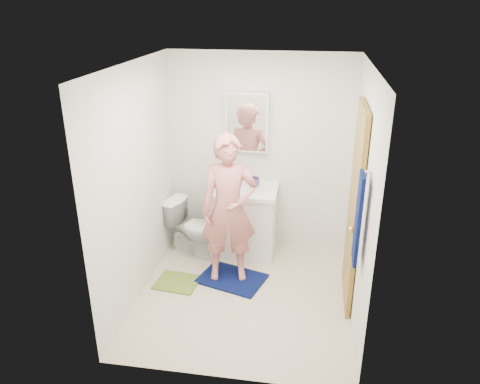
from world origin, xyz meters
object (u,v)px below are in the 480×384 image
at_px(toilet, 194,228).
at_px(man, 229,209).
at_px(vanity_cabinet, 244,222).
at_px(medicine_cabinet, 247,122).
at_px(towel, 358,219).
at_px(soap_dispenser, 223,182).
at_px(toothbrush_cup, 254,182).

distance_m(toilet, man, 0.87).
height_order(vanity_cabinet, medicine_cabinet, medicine_cabinet).
xyz_separation_m(medicine_cabinet, towel, (1.18, -1.71, -0.35)).
bearing_deg(toilet, soap_dispenser, -65.56).
distance_m(medicine_cabinet, towel, 2.11).
height_order(towel, man, man).
relative_size(vanity_cabinet, toilet, 1.15).
relative_size(toilet, soap_dispenser, 3.54).
bearing_deg(man, soap_dispenser, 95.88).
xyz_separation_m(vanity_cabinet, medicine_cabinet, (0.00, 0.22, 1.20)).
relative_size(towel, man, 0.48).
height_order(towel, toilet, towel).
distance_m(towel, soap_dispenser, 2.02).
distance_m(soap_dispenser, man, 0.56).
bearing_deg(medicine_cabinet, soap_dispenser, -127.76).
bearing_deg(soap_dispenser, towel, -44.76).
relative_size(vanity_cabinet, towel, 1.00).
height_order(soap_dispenser, toothbrush_cup, soap_dispenser).
bearing_deg(toilet, man, -116.65).
bearing_deg(toilet, toothbrush_cup, -56.48).
xyz_separation_m(medicine_cabinet, toilet, (-0.59, -0.36, -1.25)).
xyz_separation_m(medicine_cabinet, soap_dispenser, (-0.24, -0.31, -0.65)).
distance_m(vanity_cabinet, towel, 2.08).
bearing_deg(toothbrush_cup, toilet, -162.41).
xyz_separation_m(toilet, man, (0.52, -0.48, 0.50)).
xyz_separation_m(vanity_cabinet, man, (-0.07, -0.61, 0.45)).
bearing_deg(vanity_cabinet, toilet, -167.28).
relative_size(vanity_cabinet, medicine_cabinet, 1.14).
height_order(medicine_cabinet, toothbrush_cup, medicine_cabinet).
bearing_deg(soap_dispenser, vanity_cabinet, 18.76).
height_order(toilet, soap_dispenser, soap_dispenser).
bearing_deg(soap_dispenser, man, -72.69).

